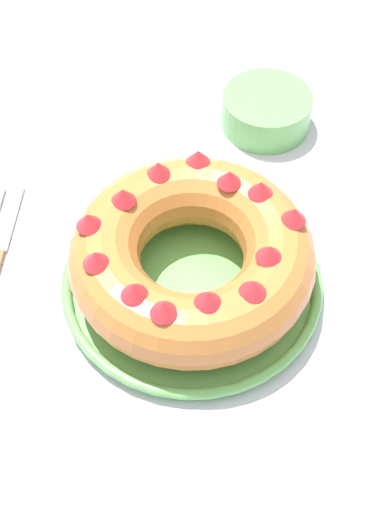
% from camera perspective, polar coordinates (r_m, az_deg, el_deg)
% --- Properties ---
extents(ground_plane, '(8.00, 8.00, 0.00)m').
position_cam_1_polar(ground_plane, '(1.48, -0.88, -18.86)').
color(ground_plane, gray).
extents(dining_table, '(1.29, 1.20, 0.72)m').
position_cam_1_polar(dining_table, '(0.89, -1.38, -5.75)').
color(dining_table, silver).
rests_on(dining_table, ground_plane).
extents(serving_dish, '(0.30, 0.30, 0.02)m').
position_cam_1_polar(serving_dish, '(0.82, 0.00, -2.10)').
color(serving_dish, '#6BB760').
rests_on(serving_dish, dining_table).
extents(bundt_cake, '(0.27, 0.27, 0.10)m').
position_cam_1_polar(bundt_cake, '(0.78, -0.00, 0.07)').
color(bundt_cake, '#C67538').
rests_on(bundt_cake, serving_dish).
extents(side_bowl, '(0.12, 0.12, 0.05)m').
position_cam_1_polar(side_bowl, '(1.00, 5.97, 11.48)').
color(side_bowl, '#6BB760').
rests_on(side_bowl, dining_table).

